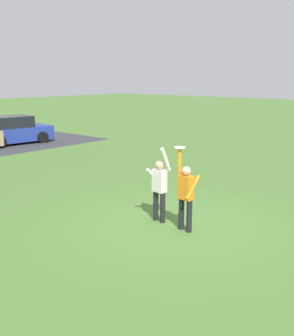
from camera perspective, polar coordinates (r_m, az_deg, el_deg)
The scene contains 5 objects.
ground_plane at distance 10.70m, azimuth 3.84°, elevation -7.92°, with size 120.00×120.00×0.00m, color #4C7533.
person_catcher at distance 9.98m, azimuth 5.51°, elevation -3.53°, with size 0.49×0.56×2.08m.
person_defender at distance 10.58m, azimuth 1.76°, elevation -2.53°, with size 0.49×0.58×2.04m.
frisbee_disc at distance 9.87m, azimuth 4.66°, elevation 2.93°, with size 0.27×0.27×0.02m, color white.
parked_car_blue at distance 24.48m, azimuth -18.33°, elevation 5.00°, with size 4.28×2.40×1.59m.
Camera 1 is at (-8.03, -5.97, 3.78)m, focal length 43.05 mm.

